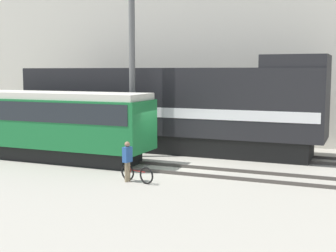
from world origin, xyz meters
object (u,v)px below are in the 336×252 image
at_px(person, 127,158).
at_px(streetcar, 45,121).
at_px(bicycle, 137,174).
at_px(utility_pole_left, 132,68).
at_px(freight_locomotive, 168,107).

bearing_deg(person, streetcar, 156.14).
distance_m(bicycle, utility_pole_left, 6.86).
relative_size(bicycle, utility_pole_left, 0.18).
height_order(streetcar, bicycle, streetcar).
height_order(streetcar, utility_pole_left, utility_pole_left).
distance_m(streetcar, person, 6.49).
bearing_deg(streetcar, bicycle, -22.16).
bearing_deg(utility_pole_left, freight_locomotive, 67.05).
xyz_separation_m(streetcar, bicycle, (6.25, -2.55, -1.54)).
bearing_deg(freight_locomotive, person, -79.64).
bearing_deg(freight_locomotive, streetcar, -134.95).
distance_m(freight_locomotive, streetcar, 6.47).
bearing_deg(bicycle, streetcar, 157.84).
distance_m(streetcar, utility_pole_left, 4.95).
bearing_deg(person, utility_pole_left, 115.01).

